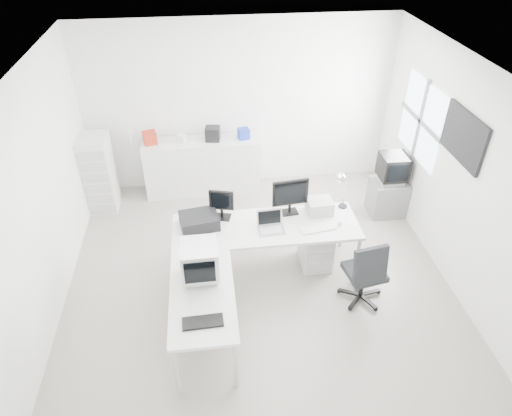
{
  "coord_description": "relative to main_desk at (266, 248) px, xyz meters",
  "views": [
    {
      "loc": [
        -0.57,
        -4.46,
        4.35
      ],
      "look_at": [
        0.0,
        0.2,
        1.0
      ],
      "focal_mm": 32.0,
      "sensor_mm": 36.0,
      "label": 1
    }
  ],
  "objects": [
    {
      "name": "floor",
      "position": [
        -0.12,
        -0.14,
        -0.38
      ],
      "size": [
        5.0,
        5.0,
        0.01
      ],
      "primitive_type": "cube",
      "color": "beige",
      "rests_on": "ground"
    },
    {
      "name": "ceiling",
      "position": [
        -0.12,
        -0.14,
        2.42
      ],
      "size": [
        5.0,
        5.0,
        0.01
      ],
      "primitive_type": "cube",
      "color": "white",
      "rests_on": "back_wall"
    },
    {
      "name": "back_wall",
      "position": [
        -0.12,
        2.36,
        1.02
      ],
      "size": [
        5.0,
        0.02,
        2.8
      ],
      "primitive_type": "cube",
      "color": "white",
      "rests_on": "floor"
    },
    {
      "name": "left_wall",
      "position": [
        -2.62,
        -0.14,
        1.02
      ],
      "size": [
        0.02,
        5.0,
        2.8
      ],
      "primitive_type": "cube",
      "color": "white",
      "rests_on": "floor"
    },
    {
      "name": "right_wall",
      "position": [
        2.38,
        -0.14,
        1.02
      ],
      "size": [
        0.02,
        5.0,
        2.8
      ],
      "primitive_type": "cube",
      "color": "white",
      "rests_on": "floor"
    },
    {
      "name": "window",
      "position": [
        2.36,
        1.06,
        1.23
      ],
      "size": [
        0.02,
        1.2,
        1.1
      ],
      "primitive_type": null,
      "color": "white",
      "rests_on": "right_wall"
    },
    {
      "name": "wall_picture",
      "position": [
        2.35,
        -0.04,
        1.52
      ],
      "size": [
        0.04,
        0.9,
        0.6
      ],
      "primitive_type": null,
      "color": "black",
      "rests_on": "right_wall"
    },
    {
      "name": "main_desk",
      "position": [
        0.0,
        0.0,
        0.0
      ],
      "size": [
        2.4,
        0.8,
        0.75
      ],
      "primitive_type": null,
      "color": "silver",
      "rests_on": "floor"
    },
    {
      "name": "side_desk",
      "position": [
        -0.85,
        -1.1,
        0.0
      ],
      "size": [
        0.7,
        1.4,
        0.75
      ],
      "primitive_type": null,
      "color": "silver",
      "rests_on": "floor"
    },
    {
      "name": "drawer_pedestal",
      "position": [
        0.7,
        0.05,
        -0.08
      ],
      "size": [
        0.4,
        0.5,
        0.6
      ],
      "primitive_type": "cube",
      "color": "silver",
      "rests_on": "floor"
    },
    {
      "name": "inkjet_printer",
      "position": [
        -0.85,
        0.1,
        0.46
      ],
      "size": [
        0.53,
        0.45,
        0.17
      ],
      "primitive_type": "cube",
      "rotation": [
        0.0,
        0.0,
        0.16
      ],
      "color": "black",
      "rests_on": "main_desk"
    },
    {
      "name": "lcd_monitor_small",
      "position": [
        -0.55,
        0.25,
        0.58
      ],
      "size": [
        0.36,
        0.26,
        0.4
      ],
      "primitive_type": null,
      "rotation": [
        0.0,
        0.0,
        -0.27
      ],
      "color": "black",
      "rests_on": "main_desk"
    },
    {
      "name": "lcd_monitor_large",
      "position": [
        0.35,
        0.25,
        0.62
      ],
      "size": [
        0.5,
        0.24,
        0.5
      ],
      "primitive_type": null,
      "rotation": [
        0.0,
        0.0,
        0.11
      ],
      "color": "black",
      "rests_on": "main_desk"
    },
    {
      "name": "laptop",
      "position": [
        0.05,
        -0.1,
        0.47
      ],
      "size": [
        0.31,
        0.32,
        0.2
      ],
      "primitive_type": null,
      "rotation": [
        0.0,
        0.0,
        0.05
      ],
      "color": "#B7B7BA",
      "rests_on": "main_desk"
    },
    {
      "name": "white_keyboard",
      "position": [
        0.65,
        -0.15,
        0.38
      ],
      "size": [
        0.47,
        0.21,
        0.02
      ],
      "primitive_type": "cube",
      "rotation": [
        0.0,
        0.0,
        0.16
      ],
      "color": "silver",
      "rests_on": "main_desk"
    },
    {
      "name": "white_mouse",
      "position": [
        0.95,
        -0.1,
        0.41
      ],
      "size": [
        0.06,
        0.06,
        0.06
      ],
      "primitive_type": "sphere",
      "color": "silver",
      "rests_on": "main_desk"
    },
    {
      "name": "laser_printer",
      "position": [
        0.75,
        0.22,
        0.47
      ],
      "size": [
        0.34,
        0.3,
        0.19
      ],
      "primitive_type": "cube",
      "rotation": [
        0.0,
        0.0,
        0.05
      ],
      "color": "#AEAEAE",
      "rests_on": "main_desk"
    },
    {
      "name": "desk_lamp",
      "position": [
        1.1,
        0.3,
        0.61
      ],
      "size": [
        0.19,
        0.19,
        0.46
      ],
      "primitive_type": null,
      "rotation": [
        0.0,
        0.0,
        -0.25
      ],
      "color": "silver",
      "rests_on": "main_desk"
    },
    {
      "name": "crt_monitor",
      "position": [
        -0.85,
        -0.85,
        0.61
      ],
      "size": [
        0.42,
        0.42,
        0.48
      ],
      "primitive_type": null,
      "rotation": [
        0.0,
        0.0,
        0.02
      ],
      "color": "#B7B7BA",
      "rests_on": "side_desk"
    },
    {
      "name": "black_keyboard",
      "position": [
        -0.85,
        -1.5,
        0.39
      ],
      "size": [
        0.42,
        0.18,
        0.03
      ],
      "primitive_type": "cube",
      "rotation": [
        0.0,
        0.0,
        0.03
      ],
      "color": "black",
      "rests_on": "side_desk"
    },
    {
      "name": "office_chair",
      "position": [
        1.13,
        -0.68,
        0.13
      ],
      "size": [
        0.67,
        0.67,
        1.0
      ],
      "primitive_type": null,
      "rotation": [
        0.0,
        0.0,
        0.18
      ],
      "color": "#26272B",
      "rests_on": "floor"
    },
    {
      "name": "tv_cabinet",
      "position": [
        2.1,
        1.09,
        -0.08
      ],
      "size": [
        0.54,
        0.44,
        0.59
      ],
      "primitive_type": "cube",
      "color": "slate",
      "rests_on": "floor"
    },
    {
      "name": "crt_tv",
      "position": [
        2.1,
        1.09,
        0.44
      ],
      "size": [
        0.5,
        0.48,
        0.45
      ],
      "primitive_type": null,
      "color": "black",
      "rests_on": "tv_cabinet"
    },
    {
      "name": "sideboard",
      "position": [
        -0.78,
        2.1,
        0.1
      ],
      "size": [
        1.9,
        0.48,
        0.95
      ],
      "primitive_type": "cube",
      "color": "silver",
      "rests_on": "floor"
    },
    {
      "name": "clutter_box_a",
      "position": [
        -1.58,
        2.1,
        0.68
      ],
      "size": [
        0.24,
        0.23,
        0.2
      ],
      "primitive_type": "cube",
      "rotation": [
        0.0,
        0.0,
        0.27
      ],
      "color": "#A82D18",
      "rests_on": "sideboard"
    },
    {
      "name": "clutter_box_b",
      "position": [
        -1.08,
        2.1,
        0.64
      ],
      "size": [
        0.16,
        0.15,
        0.12
      ],
      "primitive_type": "cube",
      "rotation": [
        0.0,
        0.0,
        -0.44
      ],
      "color": "silver",
      "rests_on": "sideboard"
    },
    {
      "name": "clutter_box_c",
      "position": [
        -0.58,
        2.1,
        0.69
      ],
      "size": [
        0.26,
        0.24,
        0.23
      ],
      "primitive_type": "cube",
      "rotation": [
        0.0,
        0.0,
        -0.15
      ],
      "color": "black",
      "rests_on": "sideboard"
    },
    {
      "name": "clutter_box_d",
      "position": [
        -0.08,
        2.1,
        0.66
      ],
      "size": [
        0.2,
        0.18,
        0.17
      ],
      "primitive_type": "cube",
      "rotation": [
        0.0,
        0.0,
        0.21
      ],
      "color": "#1933AF",
      "rests_on": "sideboard"
    },
    {
      "name": "clutter_bottle",
      "position": [
        -1.88,
        2.14,
        0.69
      ],
      "size": [
        0.07,
        0.07,
        0.22
      ],
      "primitive_type": "cylinder",
      "color": "silver",
      "rests_on": "sideboard"
    },
    {
      "name": "filing_cabinet",
      "position": [
        -2.4,
        1.82,
        0.25
      ],
      "size": [
        0.44,
        0.52,
        1.25
      ],
      "primitive_type": "cube",
      "color": "silver",
      "rests_on": "floor"
    }
  ]
}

